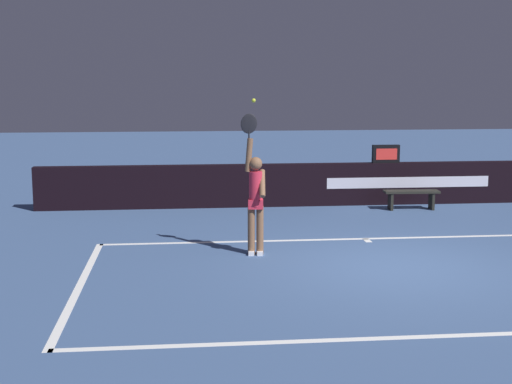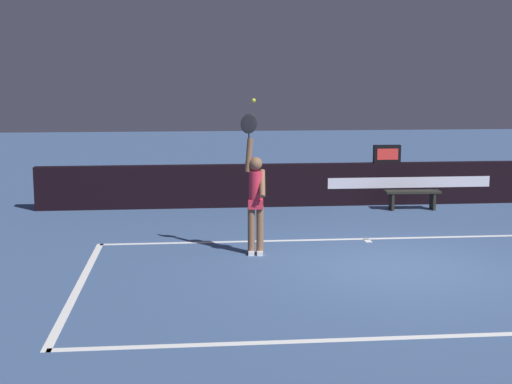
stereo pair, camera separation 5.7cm
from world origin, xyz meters
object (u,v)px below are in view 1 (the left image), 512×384
tennis_player (255,197)px  courtside_bench_near (411,195)px  speed_display (386,154)px  tennis_ball (254,100)px

tennis_player → courtside_bench_near: bearing=44.0°
speed_display → courtside_bench_near: (0.41, -0.77, -0.89)m
speed_display → tennis_ball: 6.20m
speed_display → courtside_bench_near: size_ratio=0.51×
tennis_ball → tennis_player: bearing=68.8°
tennis_player → tennis_ball: tennis_ball is taller
tennis_player → tennis_ball: size_ratio=35.53×
speed_display → courtside_bench_near: 1.25m
tennis_player → courtside_bench_near: tennis_player is taller
speed_display → tennis_player: bearing=-127.8°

